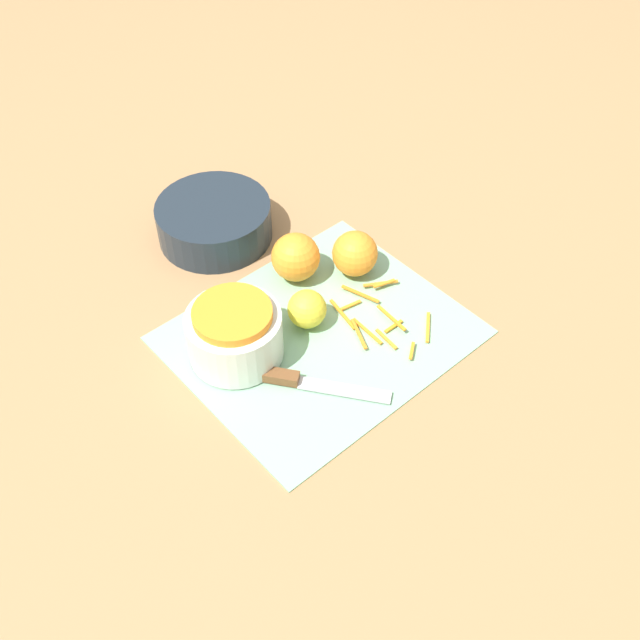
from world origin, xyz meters
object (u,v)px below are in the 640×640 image
object	(u,v)px
orange_right	(355,254)
orange_left	(296,257)
knife	(281,377)
bowl_dark	(214,221)
bowl_speckled	(235,333)
lemon	(308,308)

from	to	relation	value
orange_right	orange_left	bearing A→B (deg)	144.94
orange_left	knife	bearing A→B (deg)	-135.92
bowl_dark	orange_left	size ratio (longest dim) A/B	2.47
knife	orange_right	distance (m)	0.26
orange_right	bowl_dark	bearing A→B (deg)	117.02
bowl_speckled	orange_left	size ratio (longest dim) A/B	1.77
bowl_speckled	orange_left	world-z (taller)	bowl_speckled
bowl_speckled	lemon	bearing A→B (deg)	-10.93
orange_right	lemon	distance (m)	0.14
orange_left	orange_right	distance (m)	0.10
orange_left	bowl_dark	bearing A→B (deg)	102.18
knife	orange_left	world-z (taller)	orange_left
orange_right	lemon	xyz separation A→B (m)	(-0.13, -0.04, -0.01)
knife	orange_left	size ratio (longest dim) A/B	2.56
knife	orange_right	xyz separation A→B (m)	(0.24, 0.10, 0.03)
bowl_speckled	knife	size ratio (longest dim) A/B	0.69
orange_left	orange_right	bearing A→B (deg)	-35.06
bowl_dark	knife	size ratio (longest dim) A/B	0.97
bowl_dark	knife	distance (m)	0.35
bowl_speckled	orange_right	xyz separation A→B (m)	(0.26, 0.01, -0.01)
knife	lemon	xyz separation A→B (m)	(0.11, 0.06, 0.02)
orange_left	lemon	world-z (taller)	orange_left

